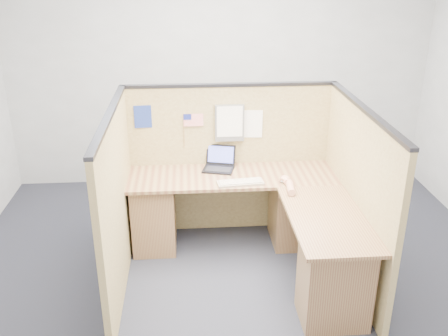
{
  "coord_description": "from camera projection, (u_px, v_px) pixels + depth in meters",
  "views": [
    {
      "loc": [
        -0.41,
        -3.6,
        2.63
      ],
      "look_at": [
        -0.09,
        0.5,
        0.88
      ],
      "focal_mm": 40.0,
      "sensor_mm": 36.0,
      "label": 1
    }
  ],
  "objects": [
    {
      "name": "laptop",
      "position": [
        218.0,
        163.0,
        4.83
      ],
      "size": [
        0.33,
        0.34,
        0.21
      ],
      "rotation": [
        0.0,
        0.0,
        -0.26
      ],
      "color": "black",
      "rests_on": "l_desk"
    },
    {
      "name": "hand_forearm",
      "position": [
        289.0,
        185.0,
        4.41
      ],
      "size": [
        0.1,
        0.34,
        0.07
      ],
      "color": "tan",
      "rests_on": "l_desk"
    },
    {
      "name": "paper_left",
      "position": [
        234.0,
        126.0,
        4.81
      ],
      "size": [
        0.23,
        0.03,
        0.29
      ],
      "primitive_type": "cube",
      "rotation": [
        0.0,
        0.0,
        0.09
      ],
      "color": "white",
      "rests_on": "cubicle_partitions"
    },
    {
      "name": "l_desk",
      "position": [
        256.0,
        226.0,
        4.48
      ],
      "size": [
        1.95,
        1.75,
        0.73
      ],
      "color": "brown",
      "rests_on": "floor"
    },
    {
      "name": "mouse",
      "position": [
        285.0,
        180.0,
        4.53
      ],
      "size": [
        0.1,
        0.07,
        0.04
      ],
      "primitive_type": "ellipsoid",
      "rotation": [
        0.0,
        0.0,
        0.12
      ],
      "color": "silver",
      "rests_on": "l_desk"
    },
    {
      "name": "floor",
      "position": [
        239.0,
        283.0,
        4.36
      ],
      "size": [
        5.0,
        5.0,
        0.0
      ],
      "primitive_type": "plane",
      "color": "black",
      "rests_on": "ground"
    },
    {
      "name": "keyboard",
      "position": [
        240.0,
        183.0,
        4.5
      ],
      "size": [
        0.43,
        0.18,
        0.03
      ],
      "rotation": [
        0.0,
        0.0,
        0.1
      ],
      "color": "gray",
      "rests_on": "l_desk"
    },
    {
      "name": "file_holder",
      "position": [
        230.0,
        123.0,
        4.77
      ],
      "size": [
        0.28,
        0.05,
        0.36
      ],
      "color": "slate",
      "rests_on": "cubicle_partitions"
    },
    {
      "name": "american_flag",
      "position": [
        191.0,
        121.0,
        4.75
      ],
      "size": [
        0.19,
        0.01,
        0.33
      ],
      "color": "olive",
      "rests_on": "cubicle_partitions"
    },
    {
      "name": "wall_back",
      "position": [
        220.0,
        69.0,
        5.87
      ],
      "size": [
        5.0,
        0.0,
        5.0
      ],
      "primitive_type": "plane",
      "rotation": [
        1.57,
        0.0,
        0.0
      ],
      "color": "#A2A4A7",
      "rests_on": "floor"
    },
    {
      "name": "paper_right",
      "position": [
        251.0,
        124.0,
        4.82
      ],
      "size": [
        0.21,
        0.02,
        0.27
      ],
      "primitive_type": "cube",
      "rotation": [
        0.0,
        0.0,
        -0.08
      ],
      "color": "white",
      "rests_on": "cubicle_partitions"
    },
    {
      "name": "cubicle_partitions",
      "position": [
        235.0,
        182.0,
        4.45
      ],
      "size": [
        2.06,
        1.83,
        1.53
      ],
      "color": "olive",
      "rests_on": "floor"
    },
    {
      "name": "blue_poster",
      "position": [
        143.0,
        117.0,
        4.7
      ],
      "size": [
        0.16,
        0.02,
        0.22
      ],
      "primitive_type": "cube",
      "rotation": [
        0.0,
        0.0,
        0.07
      ],
      "color": "navy",
      "rests_on": "cubicle_partitions"
    }
  ]
}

